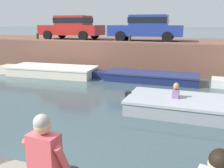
# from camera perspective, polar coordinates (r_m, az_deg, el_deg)

# --- Properties ---
(ground_plane) EXTENTS (400.00, 400.00, 0.00)m
(ground_plane) POSITION_cam_1_polar(r_m,az_deg,el_deg) (8.89, 0.73, -4.55)
(ground_plane) COLOR #3D5156
(far_quay_wall) EXTENTS (60.00, 6.00, 1.74)m
(far_quay_wall) POSITION_cam_1_polar(r_m,az_deg,el_deg) (16.72, 9.91, 6.90)
(far_quay_wall) COLOR brown
(far_quay_wall) RESTS_ON ground
(far_wall_coping) EXTENTS (60.00, 0.24, 0.08)m
(far_wall_coping) POSITION_cam_1_polar(r_m,az_deg,el_deg) (13.81, 8.07, 9.38)
(far_wall_coping) COLOR #925F4C
(far_wall_coping) RESTS_ON far_quay_wall
(boat_moored_west_cream) EXTENTS (5.73, 2.10, 0.51)m
(boat_moored_west_cream) POSITION_cam_1_polar(r_m,az_deg,el_deg) (14.18, -14.21, 2.97)
(boat_moored_west_cream) COLOR silver
(boat_moored_west_cream) RESTS_ON ground
(boat_moored_central_navy) EXTENTS (5.39, 1.52, 0.44)m
(boat_moored_central_navy) POSITION_cam_1_polar(r_m,az_deg,el_deg) (12.44, 8.00, 1.64)
(boat_moored_central_navy) COLOR navy
(boat_moored_central_navy) RESTS_ON ground
(motorboat_passing) EXTENTS (6.11, 1.98, 0.96)m
(motorboat_passing) POSITION_cam_1_polar(r_m,az_deg,el_deg) (8.30, 22.64, -5.23)
(motorboat_passing) COLOR #93999E
(motorboat_passing) RESTS_ON ground
(car_leftmost_red) EXTENTS (4.16, 2.04, 1.54)m
(car_leftmost_red) POSITION_cam_1_polar(r_m,az_deg,el_deg) (17.23, -9.07, 12.85)
(car_leftmost_red) COLOR #B2231E
(car_leftmost_red) RESTS_ON far_quay_wall
(car_left_inner_blue) EXTENTS (4.45, 2.08, 1.54)m
(car_left_inner_blue) POSITION_cam_1_polar(r_m,az_deg,el_deg) (15.53, 7.99, 12.82)
(car_left_inner_blue) COLOR #233893
(car_left_inner_blue) RESTS_ON far_quay_wall
(mooring_bollard_west) EXTENTS (0.15, 0.15, 0.45)m
(mooring_bollard_west) POSITION_cam_1_polar(r_m,az_deg,el_deg) (16.78, -16.66, 10.37)
(mooring_bollard_west) COLOR #2D2B28
(mooring_bollard_west) RESTS_ON far_quay_wall
(mooring_bollard_mid) EXTENTS (0.15, 0.15, 0.45)m
(mooring_bollard_mid) POSITION_cam_1_polar(r_m,az_deg,el_deg) (14.16, 4.08, 10.39)
(mooring_bollard_mid) COLOR #2D2B28
(mooring_bollard_mid) RESTS_ON far_quay_wall
(person_seated_right) EXTENTS (0.55, 0.55, 0.96)m
(person_seated_right) POSITION_cam_1_polar(r_m,az_deg,el_deg) (3.19, -14.54, -16.46)
(person_seated_right) COLOR #282833
(person_seated_right) RESTS_ON near_quay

